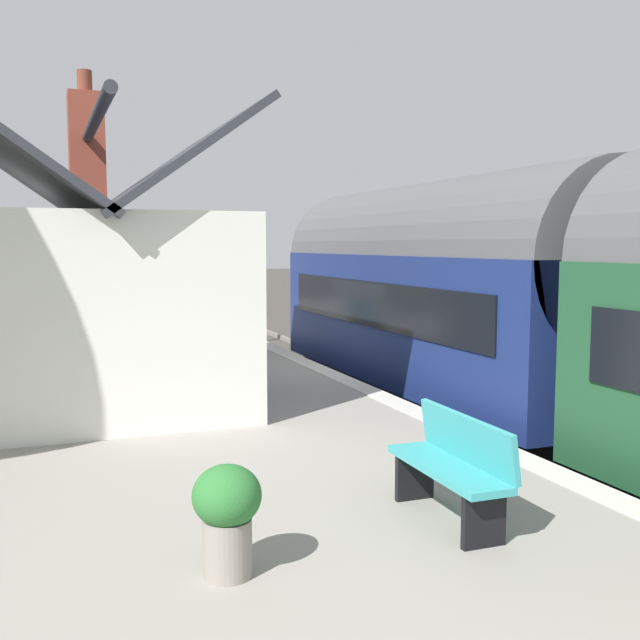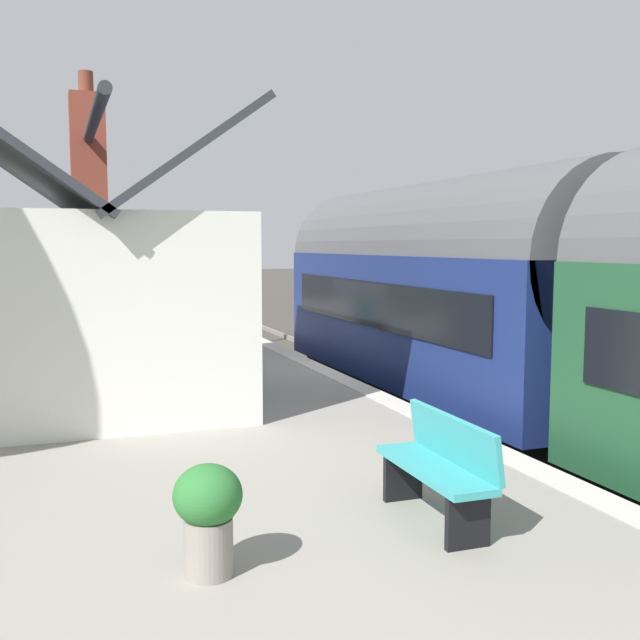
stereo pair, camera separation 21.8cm
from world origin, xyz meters
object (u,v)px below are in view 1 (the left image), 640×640
object	(u,v)px
bench_platform_end	(182,321)
planter_corner_building	(227,512)
station_building	(98,298)
bench_near_building	(453,464)
planter_by_door	(19,333)
planter_edge_far	(56,312)
train	(595,319)
planter_bench_right	(33,312)
lamp_post_platform	(197,243)

from	to	relation	value
bench_platform_end	planter_corner_building	size ratio (longest dim) A/B	1.79
station_building	bench_near_building	bearing A→B (deg)	-159.74
bench_near_building	planter_corner_building	size ratio (longest dim) A/B	1.79
planter_corner_building	planter_by_door	bearing A→B (deg)	7.03
station_building	planter_corner_building	size ratio (longest dim) A/B	7.39
bench_platform_end	planter_edge_far	bearing A→B (deg)	31.48
train	planter_by_door	size ratio (longest dim) A/B	24.10
bench_near_building	planter_by_door	world-z (taller)	bench_near_building
train	planter_corner_building	bearing A→B (deg)	117.40
bench_platform_end	planter_by_door	size ratio (longest dim) A/B	1.95
bench_platform_end	planter_edge_far	distance (m)	5.20
bench_near_building	planter_bench_right	bearing A→B (deg)	11.86
station_building	lamp_post_platform	size ratio (longest dim) A/B	1.77
planter_corner_building	lamp_post_platform	distance (m)	17.24
station_building	bench_platform_end	xyz separation A→B (m)	(5.81, -2.30, -1.00)
bench_platform_end	train	bearing A→B (deg)	-158.64
bench_platform_end	planter_corner_building	world-z (taller)	bench_platform_end
planter_edge_far	bench_platform_end	bearing A→B (deg)	-148.52
planter_by_door	planter_bench_right	xyz separation A→B (m)	(2.92, -0.30, 0.22)
station_building	planter_edge_far	xyz separation A→B (m)	(10.24, 0.42, -1.09)
train	station_building	world-z (taller)	station_building
bench_near_building	planter_corner_building	xyz separation A→B (m)	(-0.35, 1.99, -0.02)
planter_corner_building	planter_bench_right	bearing A→B (deg)	4.71
train	lamp_post_platform	world-z (taller)	train
station_building	planter_bench_right	bearing A→B (deg)	5.98
bench_near_building	lamp_post_platform	bearing A→B (deg)	-4.28
planter_corner_building	planter_bench_right	xyz separation A→B (m)	(16.17, 1.33, 0.03)
planter_bench_right	planter_edge_far	bearing A→B (deg)	-39.21
station_building	planter_corner_building	world-z (taller)	station_building
bench_platform_end	lamp_post_platform	distance (m)	4.92
bench_platform_end	planter_by_door	bearing A→B (deg)	77.46
station_building	planter_by_door	bearing A→B (deg)	11.13
station_building	lamp_post_platform	distance (m)	10.82
planter_by_door	bench_near_building	bearing A→B (deg)	-164.31
bench_platform_end	planter_bench_right	bearing A→B (deg)	41.53
bench_platform_end	bench_near_building	distance (m)	12.10
station_building	planter_corner_building	distance (m)	6.73
planter_edge_far	planter_corner_building	world-z (taller)	planter_corner_building
train	planter_edge_far	bearing A→B (deg)	24.77
station_building	planter_edge_far	world-z (taller)	station_building
planter_edge_far	lamp_post_platform	size ratio (longest dim) A/B	0.23
station_building	bench_near_building	world-z (taller)	station_building
bench_platform_end	lamp_post_platform	size ratio (longest dim) A/B	0.43
bench_platform_end	planter_edge_far	world-z (taller)	bench_platform_end
train	station_building	size ratio (longest dim) A/B	2.99
station_building	bench_platform_end	bearing A→B (deg)	-21.58
planter_edge_far	station_building	bearing A→B (deg)	-177.67
train	planter_bench_right	xyz separation A→B (m)	(13.23, 7.01, -0.82)
train	planter_by_door	world-z (taller)	train
station_building	planter_by_door	xyz separation A→B (m)	(6.61, 1.30, -1.22)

